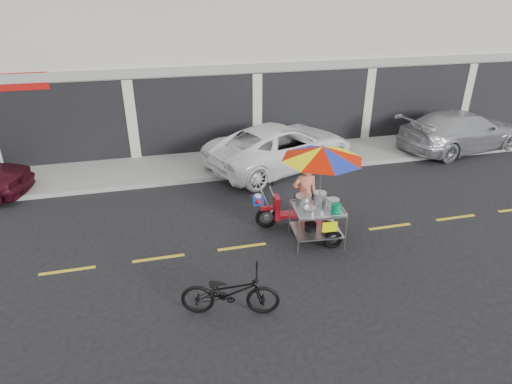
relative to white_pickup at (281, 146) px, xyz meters
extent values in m
plane|color=black|center=(-0.41, -4.70, -0.75)|extent=(90.00, 90.00, 0.00)
cube|color=gray|center=(-0.41, 0.80, -0.67)|extent=(45.00, 3.00, 0.15)
cube|color=beige|center=(-0.41, 5.80, 3.25)|extent=(36.00, 8.00, 8.00)
cube|color=black|center=(-0.41, 1.77, 0.70)|extent=(35.28, 0.06, 2.90)
cube|color=gray|center=(-0.41, 1.75, 2.35)|extent=(36.00, 0.12, 0.30)
cube|color=gold|center=(-0.41, -4.70, -0.74)|extent=(42.00, 0.10, 0.01)
imported|color=white|center=(0.00, 0.00, 0.00)|extent=(5.93, 4.34, 1.50)
imported|color=#B3B4BB|center=(7.19, 0.00, 0.00)|extent=(5.44, 2.95, 1.50)
imported|color=black|center=(-3.12, -6.90, -0.25)|extent=(2.00, 1.12, 1.00)
torus|color=black|center=(-1.59, -3.94, -0.46)|extent=(0.60, 0.17, 0.60)
torus|color=black|center=(-0.03, -4.08, -0.46)|extent=(0.60, 0.17, 0.60)
cylinder|color=#9EA0A5|center=(-1.59, -3.94, -0.46)|extent=(0.15, 0.08, 0.15)
cylinder|color=#9EA0A5|center=(-0.03, -4.08, -0.46)|extent=(0.15, 0.08, 0.15)
cube|color=#B6121D|center=(-1.59, -3.94, -0.17)|extent=(0.34, 0.16, 0.08)
cylinder|color=#9EA0A5|center=(-1.59, -3.94, -0.02)|extent=(0.38, 0.09, 0.84)
cube|color=#B6121D|center=(-1.33, -3.96, -0.17)|extent=(0.16, 0.37, 0.63)
cube|color=#B6121D|center=(-0.86, -4.00, -0.41)|extent=(0.86, 0.37, 0.08)
cube|color=#B6121D|center=(-0.39, -4.05, -0.17)|extent=(0.81, 0.34, 0.42)
cube|color=black|center=(-0.49, -4.04, 0.07)|extent=(0.70, 0.31, 0.10)
cylinder|color=#9EA0A5|center=(-1.46, -3.95, 0.30)|extent=(0.09, 0.58, 0.04)
sphere|color=black|center=(-1.38, -3.75, 0.42)|extent=(0.10, 0.10, 0.10)
cylinder|color=white|center=(-1.46, -3.95, -0.25)|extent=(0.14, 0.14, 0.05)
cube|color=navy|center=(-1.82, -3.92, 0.07)|extent=(0.29, 0.25, 0.21)
cylinder|color=white|center=(-1.82, -3.92, 0.19)|extent=(0.18, 0.18, 0.05)
cone|color=#B6121D|center=(-1.83, -4.09, 0.09)|extent=(0.21, 0.25, 0.19)
torus|color=black|center=(-0.29, -5.26, -0.52)|extent=(0.49, 0.15, 0.48)
cylinder|color=#9EA0A5|center=(-1.19, -5.29, -0.30)|extent=(0.04, 0.04, 0.89)
cylinder|color=#9EA0A5|center=(-1.10, -4.35, -0.30)|extent=(0.04, 0.04, 0.89)
cylinder|color=#9EA0A5|center=(-0.04, -5.39, -0.30)|extent=(0.04, 0.04, 0.89)
cylinder|color=#9EA0A5|center=(0.05, -4.45, -0.30)|extent=(0.04, 0.04, 0.89)
cube|color=#9EA0A5|center=(-0.57, -4.87, -0.43)|extent=(1.23, 1.04, 0.03)
cube|color=#9EA0A5|center=(-0.57, -4.87, 0.14)|extent=(1.23, 1.04, 0.04)
cylinder|color=#9EA0A5|center=(-0.61, -5.34, 0.20)|extent=(1.15, 0.13, 0.03)
cylinder|color=#9EA0A5|center=(-0.53, -4.40, 0.20)|extent=(1.15, 0.13, 0.03)
cylinder|color=#9EA0A5|center=(-1.14, -4.82, 0.20)|extent=(0.11, 0.94, 0.03)
cylinder|color=#9EA0A5|center=(0.00, -4.92, 0.20)|extent=(0.11, 0.94, 0.03)
cylinder|color=#9EA0A5|center=(-0.53, -4.40, -0.43)|extent=(0.11, 0.78, 0.04)
cylinder|color=#9EA0A5|center=(-0.53, -4.40, 0.09)|extent=(0.11, 0.78, 0.04)
cube|color=#E7EF00|center=(-0.46, -5.39, -0.07)|extent=(0.37, 0.05, 0.26)
cylinder|color=#B7B7BC|center=(-0.86, -4.63, 0.29)|extent=(0.41, 0.41, 0.25)
cylinder|color=#B7B7BC|center=(-0.45, -4.65, 0.31)|extent=(0.34, 0.34, 0.29)
cylinder|color=#B7B7BC|center=(-0.17, -4.86, 0.25)|extent=(0.31, 0.31, 0.18)
cylinder|color=#B7B7BC|center=(-0.85, -5.03, 0.23)|extent=(0.34, 0.34, 0.13)
cylinder|color=#047C4B|center=(-0.23, -5.16, 0.28)|extent=(0.25, 0.25, 0.23)
cylinder|color=black|center=(-0.73, -4.86, -0.32)|extent=(0.32, 0.32, 0.19)
cylinder|color=black|center=(-0.31, -4.89, -0.34)|extent=(0.27, 0.27, 0.17)
cylinder|color=#9EA0A5|center=(-0.51, -4.77, 0.92)|extent=(0.03, 0.03, 1.57)
sphere|color=#9EA0A5|center=(-0.51, -4.77, 1.73)|extent=(0.06, 0.06, 0.06)
imported|color=#DD7855|center=(-0.60, -4.03, 0.14)|extent=(0.68, 0.48, 1.77)
camera|label=1|loc=(-4.20, -13.31, 5.02)|focal=30.00mm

